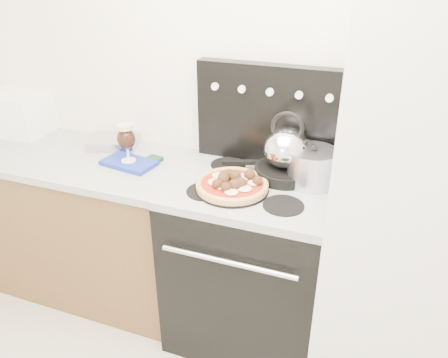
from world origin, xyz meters
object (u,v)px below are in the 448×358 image
at_px(pizza_pan, 232,189).
at_px(pizza, 232,183).
at_px(stove_body, 251,265).
at_px(skillet, 284,172).
at_px(fridge, 414,208).
at_px(stock_pot, 312,168).
at_px(tea_kettle, 286,145).
at_px(oven_mitt, 129,163).
at_px(beer_glass, 127,143).
at_px(base_cabinet, 78,223).
at_px(toaster_oven, 16,113).

distance_m(pizza_pan, pizza, 0.03).
height_order(stove_body, skillet, skillet).
xyz_separation_m(fridge, stock_pot, (-0.45, 0.12, 0.05)).
xyz_separation_m(tea_kettle, stock_pot, (0.13, -0.02, -0.09)).
xyz_separation_m(oven_mitt, beer_glass, (0.00, 0.00, 0.11)).
bearing_deg(base_cabinet, fridge, -1.59).
bearing_deg(stock_pot, beer_glass, -174.66).
height_order(base_cabinet, pizza, pizza).
distance_m(toaster_oven, beer_glass, 0.91).
height_order(beer_glass, stock_pot, beer_glass).
bearing_deg(pizza_pan, stock_pot, 30.21).
height_order(fridge, oven_mitt, fridge).
distance_m(toaster_oven, tea_kettle, 1.69).
bearing_deg(oven_mitt, stove_body, -0.81).
bearing_deg(pizza_pan, fridge, 4.97).
distance_m(oven_mitt, pizza_pan, 0.62).
bearing_deg(beer_glass, toaster_oven, 168.39).
distance_m(fridge, toaster_oven, 2.29).
relative_size(fridge, beer_glass, 9.23).
bearing_deg(stock_pot, skillet, 169.69).
height_order(pizza_pan, stock_pot, stock_pot).
bearing_deg(beer_glass, skillet, 7.92).
height_order(fridge, stock_pot, fridge).
relative_size(base_cabinet, stove_body, 1.65).
relative_size(fridge, oven_mitt, 6.89).
distance_m(toaster_oven, stock_pot, 1.83).
xyz_separation_m(toaster_oven, pizza_pan, (1.50, -0.29, -0.10)).
bearing_deg(pizza_pan, tea_kettle, 48.00).
bearing_deg(skillet, stove_body, -134.28).
bearing_deg(tea_kettle, pizza_pan, -126.58).
height_order(base_cabinet, beer_glass, beer_glass).
xyz_separation_m(oven_mitt, pizza_pan, (0.61, -0.10, 0.01)).
bearing_deg(toaster_oven, skillet, -5.52).
height_order(base_cabinet, oven_mitt, oven_mitt).
xyz_separation_m(beer_glass, pizza_pan, (0.61, -0.10, -0.10)).
distance_m(beer_glass, stock_pot, 0.94).
distance_m(oven_mitt, pizza, 0.62).
bearing_deg(oven_mitt, beer_glass, 0.00).
bearing_deg(beer_glass, oven_mitt, 0.00).
height_order(beer_glass, skillet, beer_glass).
bearing_deg(fridge, stove_body, 177.95).
height_order(skillet, stock_pot, stock_pot).
bearing_deg(pizza_pan, pizza, 0.00).
height_order(fridge, pizza, fridge).
height_order(toaster_oven, stock_pot, toaster_oven).
bearing_deg(oven_mitt, pizza, -9.52).
relative_size(pizza, tea_kettle, 1.41).
bearing_deg(pizza_pan, skillet, 48.00).
bearing_deg(toaster_oven, stove_body, -10.06).
bearing_deg(stove_body, pizza_pan, -128.76).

